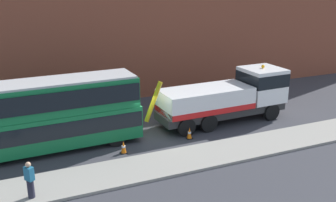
% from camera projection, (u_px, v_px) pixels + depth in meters
% --- Properties ---
extents(ground_plane, '(120.00, 120.00, 0.00)m').
position_uv_depth(ground_plane, '(149.00, 134.00, 24.19)').
color(ground_plane, '#38383D').
extents(near_kerb, '(60.00, 2.80, 0.15)m').
position_uv_depth(near_kerb, '(177.00, 161.00, 20.50)').
color(near_kerb, gray).
rests_on(near_kerb, ground_plane).
extents(recovery_tow_truck, '(10.18, 2.91, 3.67)m').
position_uv_depth(recovery_tow_truck, '(229.00, 96.00, 25.95)').
color(recovery_tow_truck, '#2D2D2D').
rests_on(recovery_tow_truck, ground_plane).
extents(double_decker_bus, '(11.11, 2.88, 4.06)m').
position_uv_depth(double_decker_bus, '(41.00, 114.00, 21.21)').
color(double_decker_bus, '#146B38').
rests_on(double_decker_bus, ground_plane).
extents(pedestrian_onlooker, '(0.44, 0.48, 1.71)m').
position_uv_depth(pedestrian_onlooker, '(30.00, 180.00, 16.74)').
color(pedestrian_onlooker, '#232333').
rests_on(pedestrian_onlooker, near_kerb).
extents(traffic_cone_near_bus, '(0.36, 0.36, 0.72)m').
position_uv_depth(traffic_cone_near_bus, '(124.00, 147.00, 21.52)').
color(traffic_cone_near_bus, orange).
rests_on(traffic_cone_near_bus, ground_plane).
extents(traffic_cone_midway, '(0.36, 0.36, 0.72)m').
position_uv_depth(traffic_cone_midway, '(189.00, 133.00, 23.46)').
color(traffic_cone_midway, orange).
rests_on(traffic_cone_midway, ground_plane).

